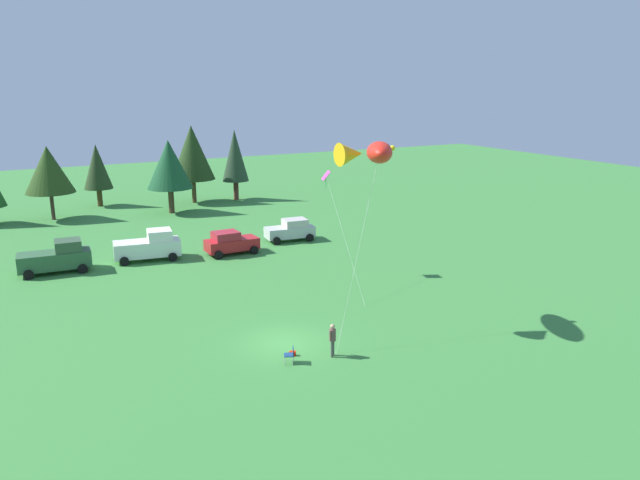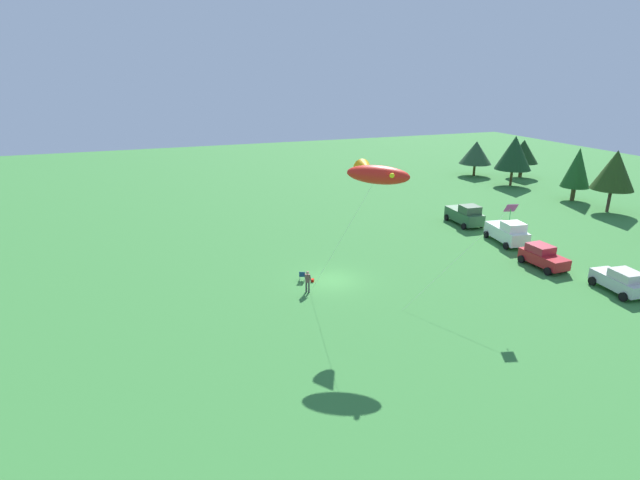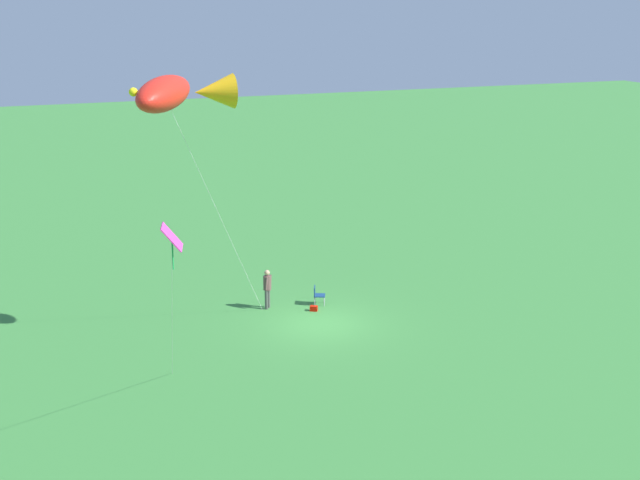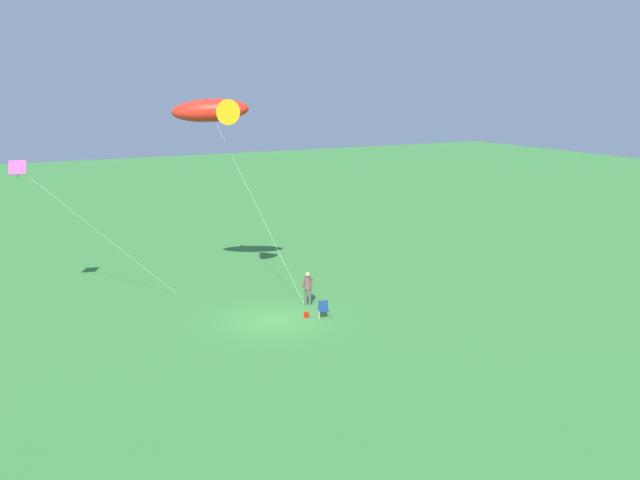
{
  "view_description": "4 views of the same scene",
  "coord_description": "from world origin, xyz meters",
  "px_view_note": "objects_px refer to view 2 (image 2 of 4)",
  "views": [
    {
      "loc": [
        -12.81,
        -28.2,
        13.64
      ],
      "look_at": [
        1.23,
        -1.73,
        5.94
      ],
      "focal_mm": 35.0,
      "sensor_mm": 36.0,
      "label": 1
    },
    {
      "loc": [
        34.57,
        -13.84,
        16.17
      ],
      "look_at": [
        2.03,
        -1.82,
        4.32
      ],
      "focal_mm": 28.0,
      "sensor_mm": 36.0,
      "label": 2
    },
    {
      "loc": [
        12.22,
        32.25,
        13.32
      ],
      "look_at": [
        -0.6,
        -1.65,
        3.13
      ],
      "focal_mm": 50.0,
      "sensor_mm": 36.0,
      "label": 3
    },
    {
      "loc": [
        -31.29,
        14.49,
        11.33
      ],
      "look_at": [
        0.35,
        -2.72,
        3.62
      ],
      "focal_mm": 42.0,
      "sensor_mm": 36.0,
      "label": 4
    }
  ],
  "objects_px": {
    "person_kite_flyer": "(308,280)",
    "car_red_sedan": "(543,257)",
    "folding_chair": "(302,275)",
    "truck_white_pickup": "(508,232)",
    "kite_large_fish": "(375,173)",
    "car_silver_compact": "(621,281)",
    "backpack_on_grass": "(312,280)",
    "kite_diamond_rainbow": "(507,212)",
    "truck_green_flatbed": "(465,215)"
  },
  "relations": [
    {
      "from": "person_kite_flyer",
      "to": "car_red_sedan",
      "type": "relative_size",
      "value": 0.41
    },
    {
      "from": "folding_chair",
      "to": "truck_white_pickup",
      "type": "relative_size",
      "value": 0.16
    },
    {
      "from": "kite_large_fish",
      "to": "car_silver_compact",
      "type": "bearing_deg",
      "value": 78.15
    },
    {
      "from": "folding_chair",
      "to": "backpack_on_grass",
      "type": "distance_m",
      "value": 0.92
    },
    {
      "from": "kite_large_fish",
      "to": "kite_diamond_rainbow",
      "type": "bearing_deg",
      "value": 76.67
    },
    {
      "from": "folding_chair",
      "to": "car_silver_compact",
      "type": "bearing_deg",
      "value": -92.06
    },
    {
      "from": "folding_chair",
      "to": "car_red_sedan",
      "type": "bearing_deg",
      "value": -78.59
    },
    {
      "from": "truck_green_flatbed",
      "to": "kite_diamond_rainbow",
      "type": "relative_size",
      "value": 0.65
    },
    {
      "from": "folding_chair",
      "to": "backpack_on_grass",
      "type": "height_order",
      "value": "folding_chair"
    },
    {
      "from": "truck_green_flatbed",
      "to": "car_silver_compact",
      "type": "distance_m",
      "value": 19.06
    },
    {
      "from": "folding_chair",
      "to": "kite_diamond_rainbow",
      "type": "relative_size",
      "value": 0.1
    },
    {
      "from": "car_red_sedan",
      "to": "car_silver_compact",
      "type": "distance_m",
      "value": 6.4
    },
    {
      "from": "backpack_on_grass",
      "to": "truck_green_flatbed",
      "type": "distance_m",
      "value": 22.86
    },
    {
      "from": "backpack_on_grass",
      "to": "car_red_sedan",
      "type": "distance_m",
      "value": 20.1
    },
    {
      "from": "truck_white_pickup",
      "to": "car_red_sedan",
      "type": "bearing_deg",
      "value": -4.61
    },
    {
      "from": "truck_green_flatbed",
      "to": "kite_diamond_rainbow",
      "type": "bearing_deg",
      "value": -25.42
    },
    {
      "from": "truck_green_flatbed",
      "to": "kite_large_fish",
      "type": "distance_m",
      "value": 25.55
    },
    {
      "from": "kite_large_fish",
      "to": "car_red_sedan",
      "type": "bearing_deg",
      "value": 97.05
    },
    {
      "from": "person_kite_flyer",
      "to": "kite_diamond_rainbow",
      "type": "bearing_deg",
      "value": -75.27
    },
    {
      "from": "kite_large_fish",
      "to": "folding_chair",
      "type": "bearing_deg",
      "value": -155.44
    },
    {
      "from": "kite_large_fish",
      "to": "backpack_on_grass",
      "type": "bearing_deg",
      "value": -159.56
    },
    {
      "from": "car_silver_compact",
      "to": "backpack_on_grass",
      "type": "bearing_deg",
      "value": -109.54
    },
    {
      "from": "truck_white_pickup",
      "to": "car_red_sedan",
      "type": "relative_size",
      "value": 1.23
    },
    {
      "from": "truck_white_pickup",
      "to": "car_silver_compact",
      "type": "relative_size",
      "value": 1.2
    },
    {
      "from": "folding_chair",
      "to": "kite_diamond_rainbow",
      "type": "xyz_separation_m",
      "value": [
        8.64,
        12.12,
        6.38
      ]
    },
    {
      "from": "car_red_sedan",
      "to": "car_silver_compact",
      "type": "bearing_deg",
      "value": -166.18
    },
    {
      "from": "backpack_on_grass",
      "to": "car_silver_compact",
      "type": "bearing_deg",
      "value": 64.85
    },
    {
      "from": "truck_green_flatbed",
      "to": "kite_large_fish",
      "type": "relative_size",
      "value": 0.49
    },
    {
      "from": "backpack_on_grass",
      "to": "folding_chair",
      "type": "bearing_deg",
      "value": -121.95
    },
    {
      "from": "car_silver_compact",
      "to": "kite_large_fish",
      "type": "height_order",
      "value": "kite_large_fish"
    },
    {
      "from": "folding_chair",
      "to": "truck_green_flatbed",
      "type": "xyz_separation_m",
      "value": [
        -8.58,
        21.69,
        0.61
      ]
    },
    {
      "from": "person_kite_flyer",
      "to": "car_red_sedan",
      "type": "xyz_separation_m",
      "value": [
        2.11,
        20.72,
        -0.07
      ]
    },
    {
      "from": "folding_chair",
      "to": "car_red_sedan",
      "type": "distance_m",
      "value": 20.87
    },
    {
      "from": "truck_white_pickup",
      "to": "kite_diamond_rainbow",
      "type": "height_order",
      "value": "kite_diamond_rainbow"
    },
    {
      "from": "folding_chair",
      "to": "truck_white_pickup",
      "type": "height_order",
      "value": "truck_white_pickup"
    },
    {
      "from": "car_red_sedan",
      "to": "kite_large_fish",
      "type": "xyz_separation_m",
      "value": [
        2.16,
        -17.46,
        8.84
      ]
    },
    {
      "from": "backpack_on_grass",
      "to": "kite_diamond_rainbow",
      "type": "bearing_deg",
      "value": 54.32
    },
    {
      "from": "backpack_on_grass",
      "to": "car_silver_compact",
      "type": "height_order",
      "value": "car_silver_compact"
    },
    {
      "from": "car_red_sedan",
      "to": "car_silver_compact",
      "type": "xyz_separation_m",
      "value": [
        6.17,
        1.68,
        0.0
      ]
    },
    {
      "from": "folding_chair",
      "to": "car_silver_compact",
      "type": "distance_m",
      "value": 24.46
    },
    {
      "from": "backpack_on_grass",
      "to": "truck_white_pickup",
      "type": "bearing_deg",
      "value": 96.21
    },
    {
      "from": "folding_chair",
      "to": "car_silver_compact",
      "type": "height_order",
      "value": "car_silver_compact"
    },
    {
      "from": "truck_green_flatbed",
      "to": "car_red_sedan",
      "type": "bearing_deg",
      "value": -2.02
    },
    {
      "from": "person_kite_flyer",
      "to": "car_silver_compact",
      "type": "height_order",
      "value": "car_silver_compact"
    },
    {
      "from": "truck_white_pickup",
      "to": "car_silver_compact",
      "type": "bearing_deg",
      "value": 9.49
    },
    {
      "from": "truck_white_pickup",
      "to": "backpack_on_grass",
      "type": "bearing_deg",
      "value": -75.58
    },
    {
      "from": "backpack_on_grass",
      "to": "car_silver_compact",
      "type": "relative_size",
      "value": 0.07
    },
    {
      "from": "folding_chair",
      "to": "person_kite_flyer",
      "type": "bearing_deg",
      "value": -164.5
    },
    {
      "from": "car_red_sedan",
      "to": "car_silver_compact",
      "type": "height_order",
      "value": "same"
    },
    {
      "from": "backpack_on_grass",
      "to": "kite_large_fish",
      "type": "relative_size",
      "value": 0.03
    }
  ]
}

